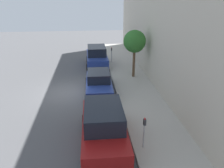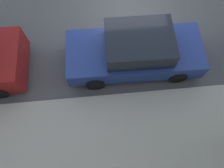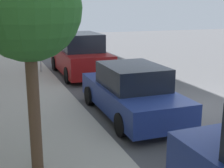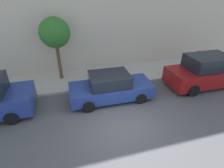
{
  "view_description": "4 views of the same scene",
  "coord_description": "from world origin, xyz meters",
  "views": [
    {
      "loc": [
        1.67,
        -14.82,
        6.62
      ],
      "look_at": [
        3.12,
        -1.14,
        1.0
      ],
      "focal_mm": 35.0,
      "sensor_mm": 36.0,
      "label": 1
    },
    {
      "loc": [
        5.92,
        -1.2,
        7.01
      ],
      "look_at": [
        3.47,
        -0.97,
        1.0
      ],
      "focal_mm": 35.0,
      "sensor_mm": 36.0,
      "label": 2
    },
    {
      "loc": [
        5.92,
        8.01,
        3.16
      ],
      "look_at": [
        2.85,
        -0.14,
        1.0
      ],
      "focal_mm": 50.0,
      "sensor_mm": 36.0,
      "label": 3
    },
    {
      "loc": [
        -5.67,
        2.06,
        5.51
      ],
      "look_at": [
        2.14,
        -0.12,
        1.0
      ],
      "focal_mm": 28.0,
      "sensor_mm": 36.0,
      "label": 4
    }
  ],
  "objects": [
    {
      "name": "parked_sedan_second",
      "position": [
        2.27,
        -0.09,
        0.73
      ],
      "size": [
        1.92,
        4.53,
        1.54
      ],
      "color": "navy",
      "rests_on": "ground_plane"
    },
    {
      "name": "ground_plane",
      "position": [
        0.0,
        0.0,
        0.0
      ],
      "size": [
        60.0,
        60.0,
        0.0
      ],
      "primitive_type": "plane",
      "color": "#515154"
    },
    {
      "name": "parking_meter_near",
      "position": [
        3.95,
        -6.84,
        1.08
      ],
      "size": [
        0.11,
        0.15,
        1.52
      ],
      "color": "#ADADB2",
      "rests_on": "sidewalk"
    },
    {
      "name": "sidewalk",
      "position": [
        5.01,
        0.0,
        0.07
      ],
      "size": [
        3.02,
        32.0,
        0.15
      ],
      "color": "#B2ADA3",
      "rests_on": "ground_plane"
    },
    {
      "name": "parked_suv_nearest",
      "position": [
        2.2,
        -6.18,
        0.93
      ],
      "size": [
        2.08,
        4.82,
        1.98
      ],
      "color": "maroon",
      "rests_on": "ground_plane"
    },
    {
      "name": "street_tree",
      "position": [
        5.35,
        2.51,
        3.12
      ],
      "size": [
        1.83,
        1.83,
        3.91
      ],
      "color": "brown",
      "rests_on": "sidewalk"
    }
  ]
}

